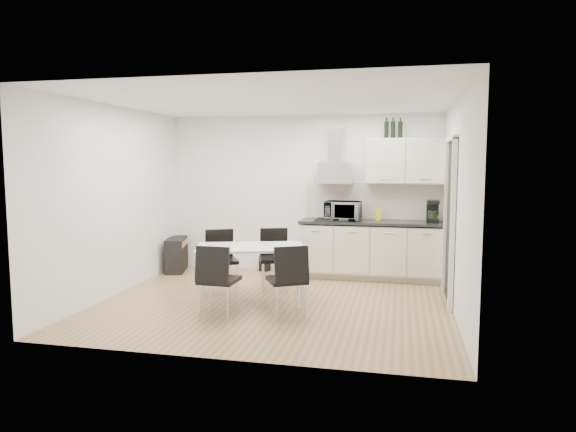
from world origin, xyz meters
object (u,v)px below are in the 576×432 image
kitchenette (374,226)px  floor_speaker (265,263)px  chair_far_right (275,260)px  chair_near_right (287,281)px  dining_table (250,252)px  chair_far_left (222,262)px  guitar_amp (176,255)px  chair_near_left (219,281)px

kitchenette → floor_speaker: bearing=174.8°
chair_far_right → chair_near_right: same height
dining_table → chair_far_left: size_ratio=1.76×
guitar_amp → chair_near_left: bearing=-70.6°
chair_far_right → floor_speaker: 1.37m
kitchenette → guitar_amp: bearing=-177.0°
chair_far_left → floor_speaker: bearing=-126.8°
dining_table → chair_far_left: 0.74m
kitchenette → guitar_amp: size_ratio=3.46×
kitchenette → dining_table: kitchenette is taller
kitchenette → chair_near_left: size_ratio=2.86×
chair_far_right → chair_near_left: bearing=59.1°
chair_near_right → chair_near_left: bearing=163.9°
chair_near_right → floor_speaker: size_ratio=3.43×
kitchenette → floor_speaker: kitchenette is taller
kitchenette → chair_near_right: kitchenette is taller
chair_near_left → chair_near_right: 0.80m
kitchenette → dining_table: size_ratio=1.63×
chair_near_right → guitar_amp: (-2.39, 2.15, -0.16)m
guitar_amp → floor_speaker: (1.45, 0.34, -0.15)m
kitchenette → chair_near_left: (-1.67, -2.50, -0.39)m
chair_far_left → guitar_amp: (-1.24, 1.20, -0.16)m
guitar_amp → chair_far_right: bearing=-40.5°
chair_far_right → floor_speaker: size_ratio=3.43×
chair_far_left → chair_far_right: bearing=173.5°
dining_table → chair_near_right: size_ratio=1.76×
chair_far_left → floor_speaker: chair_far_left is taller
chair_far_right → floor_speaker: (-0.49, 1.25, -0.31)m
chair_near_right → guitar_amp: chair_near_right is taller
chair_far_left → chair_near_left: bearing=79.5°
dining_table → guitar_amp: bearing=120.5°
kitchenette → dining_table: (-1.49, -1.81, -0.16)m
dining_table → chair_near_left: chair_near_left is taller
dining_table → chair_far_right: bearing=61.7°
dining_table → chair_near_left: 0.75m
dining_table → chair_near_right: (0.60, -0.51, -0.23)m
chair_near_right → kitchenette: bearing=40.2°
dining_table → chair_far_right: (0.14, 0.73, -0.23)m
chair_near_left → chair_far_right: bearing=79.5°
chair_near_left → chair_near_right: same height
kitchenette → floor_speaker: (-1.83, 0.17, -0.70)m
chair_near_right → floor_speaker: (-0.94, 2.49, -0.31)m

